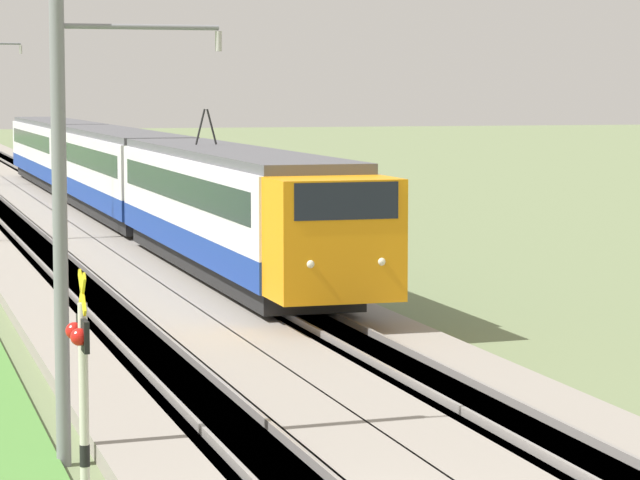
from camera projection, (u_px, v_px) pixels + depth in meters
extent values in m
cube|color=gray|center=(3.00, 216.00, 65.41)|extent=(240.00, 4.40, 0.30)
cube|color=gray|center=(103.00, 213.00, 66.64)|extent=(240.00, 4.40, 0.30)
cube|color=#4C4238|center=(3.00, 216.00, 65.41)|extent=(240.00, 1.57, 0.30)
cube|color=gray|center=(15.00, 210.00, 65.54)|extent=(240.00, 0.07, 0.15)
cube|color=#4C4238|center=(103.00, 213.00, 66.64)|extent=(240.00, 1.57, 0.30)
cube|color=gray|center=(91.00, 208.00, 66.47)|extent=(240.00, 0.07, 0.15)
cube|color=gray|center=(115.00, 208.00, 66.77)|extent=(240.00, 0.07, 0.15)
cube|color=orange|center=(334.00, 239.00, 33.16)|extent=(1.87, 2.78, 2.66)
cube|color=black|center=(338.00, 199.00, 32.80)|extent=(1.35, 2.32, 0.80)
sphere|color=#F2EAC6|center=(310.00, 264.00, 32.13)|extent=(0.20, 0.20, 0.20)
sphere|color=#F2EAC6|center=(381.00, 262.00, 32.58)|extent=(0.20, 0.20, 0.20)
cube|color=navy|center=(228.00, 238.00, 43.16)|extent=(18.89, 2.90, 0.75)
cube|color=silver|center=(227.00, 191.00, 43.03)|extent=(18.89, 2.90, 1.92)
cube|color=black|center=(227.00, 186.00, 43.02)|extent=(17.38, 2.92, 0.81)
cube|color=#515156|center=(227.00, 153.00, 42.92)|extent=(18.89, 2.67, 0.25)
cube|color=black|center=(228.00, 260.00, 43.23)|extent=(17.95, 2.47, 0.55)
cylinder|color=black|center=(278.00, 289.00, 35.76)|extent=(0.86, 0.12, 0.86)
cylinder|color=black|center=(322.00, 288.00, 36.06)|extent=(0.86, 0.12, 0.86)
cube|color=navy|center=(117.00, 191.00, 62.66)|extent=(20.77, 2.90, 0.75)
cube|color=silver|center=(117.00, 159.00, 62.53)|extent=(20.77, 2.90, 1.92)
cube|color=black|center=(117.00, 156.00, 62.52)|extent=(19.11, 2.92, 0.81)
cube|color=#515156|center=(116.00, 133.00, 62.42)|extent=(20.77, 2.67, 0.25)
cube|color=black|center=(117.00, 207.00, 62.73)|extent=(19.73, 2.47, 0.55)
cube|color=navy|center=(57.00, 166.00, 83.06)|extent=(20.77, 2.90, 0.75)
cube|color=silver|center=(57.00, 142.00, 82.93)|extent=(20.77, 2.90, 1.92)
cube|color=black|center=(57.00, 139.00, 82.91)|extent=(19.11, 2.92, 0.81)
cube|color=#515156|center=(56.00, 122.00, 82.82)|extent=(20.77, 2.67, 0.25)
cube|color=black|center=(57.00, 178.00, 83.12)|extent=(19.73, 2.47, 0.55)
cylinder|color=black|center=(200.00, 127.00, 45.51)|extent=(0.06, 0.33, 1.08)
cylinder|color=black|center=(212.00, 127.00, 45.61)|extent=(0.06, 0.33, 1.08)
cube|color=black|center=(300.00, 325.00, 36.00)|extent=(0.10, 0.10, 0.00)
cylinder|color=beige|center=(85.00, 442.00, 17.22)|extent=(0.11, 0.11, 3.19)
cylinder|color=black|center=(85.00, 455.00, 17.23)|extent=(0.12, 0.12, 0.25)
cube|color=black|center=(83.00, 334.00, 17.09)|extent=(0.70, 0.06, 0.36)
sphere|color=red|center=(79.00, 337.00, 16.86)|extent=(0.20, 0.20, 0.20)
sphere|color=red|center=(74.00, 331.00, 17.29)|extent=(0.20, 0.20, 0.20)
cube|color=yellow|center=(82.00, 292.00, 17.05)|extent=(0.49, 0.03, 0.49)
cube|color=yellow|center=(82.00, 292.00, 17.05)|extent=(0.49, 0.03, 0.49)
cylinder|color=slate|center=(60.00, 219.00, 22.19)|extent=(0.22, 0.22, 7.41)
cylinder|color=slate|center=(139.00, 27.00, 22.25)|extent=(0.08, 2.40, 0.08)
cylinder|color=#B2ADA8|center=(219.00, 41.00, 22.61)|extent=(0.10, 0.10, 0.30)
cylinder|color=#B2ADA8|center=(21.00, 49.00, 52.54)|extent=(0.10, 0.10, 0.30)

